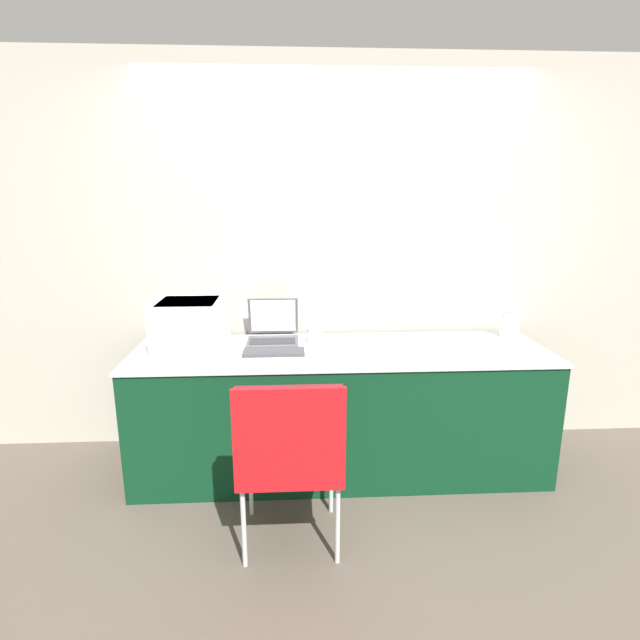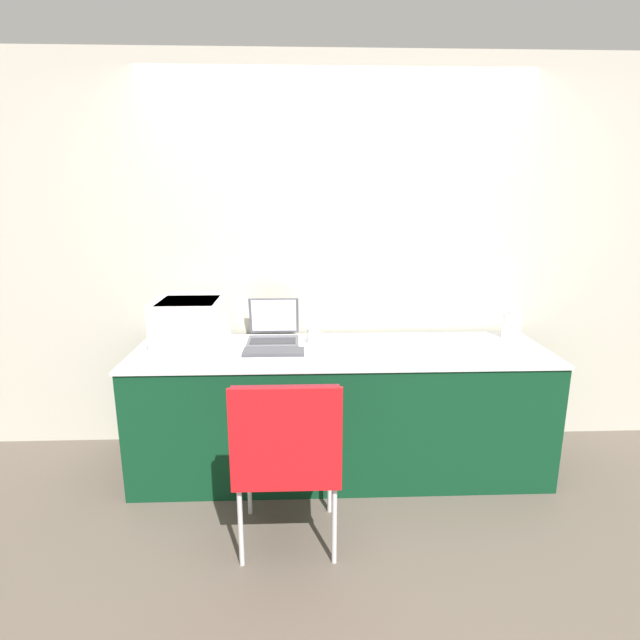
% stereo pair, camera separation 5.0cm
% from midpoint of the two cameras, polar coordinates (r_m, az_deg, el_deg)
% --- Properties ---
extents(ground_plane, '(14.00, 14.00, 0.00)m').
position_cam_midpoint_polar(ground_plane, '(3.10, 3.29, -19.68)').
color(ground_plane, brown).
extents(wall_back, '(8.00, 0.05, 2.60)m').
position_cam_midpoint_polar(wall_back, '(3.41, 2.32, 6.96)').
color(wall_back, '#B7B2A3').
rests_on(wall_back, ground_plane).
extents(table, '(2.54, 0.74, 0.80)m').
position_cam_midpoint_polar(table, '(3.22, 2.78, -10.18)').
color(table, '#0C381E').
rests_on(table, ground_plane).
extents(printer, '(0.42, 0.43, 0.31)m').
position_cam_midpoint_polar(printer, '(3.17, -14.07, -0.18)').
color(printer, silver).
rests_on(printer, table).
extents(laptop_left, '(0.33, 0.34, 0.27)m').
position_cam_midpoint_polar(laptop_left, '(3.26, -4.91, -1.37)').
color(laptop_left, '#4C4C51').
rests_on(laptop_left, table).
extents(external_keyboard, '(0.37, 0.15, 0.02)m').
position_cam_midpoint_polar(external_keyboard, '(3.01, -4.85, -3.65)').
color(external_keyboard, '#3D3D42').
rests_on(external_keyboard, table).
extents(coffee_cup, '(0.09, 0.09, 0.10)m').
position_cam_midpoint_polar(coffee_cup, '(3.19, -0.26, -1.79)').
color(coffee_cup, white).
rests_on(coffee_cup, table).
extents(metal_pitcher, '(0.12, 0.12, 0.21)m').
position_cam_midpoint_polar(metal_pitcher, '(3.54, 21.42, -0.46)').
color(metal_pitcher, silver).
rests_on(metal_pitcher, table).
extents(chair, '(0.50, 0.46, 0.91)m').
position_cam_midpoint_polar(chair, '(2.42, -3.20, -14.49)').
color(chair, maroon).
rests_on(chair, ground_plane).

